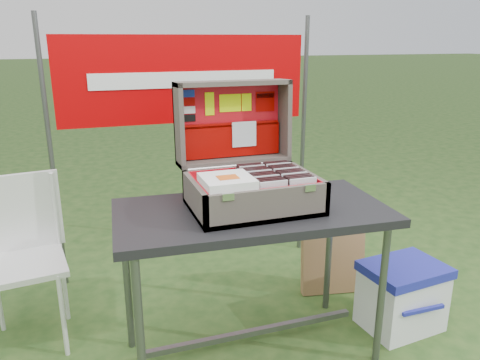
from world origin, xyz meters
name	(u,v)px	position (x,y,z in m)	size (l,w,h in m)	color
ground	(241,358)	(0.00, 0.00, 0.00)	(80.00, 80.00, 0.00)	#244719
table	(251,284)	(0.06, 0.02, 0.40)	(1.27, 0.63, 0.79)	black
table_top	(252,213)	(0.06, 0.02, 0.77)	(1.27, 0.63, 0.04)	black
table_leg_fl	(140,342)	(-0.51, -0.23, 0.38)	(0.04, 0.04, 0.75)	#59595B
table_leg_fr	(382,294)	(0.63, -0.23, 0.38)	(0.04, 0.04, 0.75)	#59595B
table_leg_bl	(127,282)	(-0.51, 0.28, 0.38)	(0.04, 0.04, 0.75)	#59595B
table_leg_br	(329,250)	(0.63, 0.28, 0.38)	(0.04, 0.04, 0.75)	#59595B
table_brace	(251,332)	(0.06, 0.02, 0.12)	(1.12, 0.03, 0.03)	#59595B
suitcase	(249,147)	(0.06, 0.08, 1.07)	(0.58, 0.57, 0.56)	#63574C
suitcase_base_bottom	(253,206)	(0.06, 0.02, 0.80)	(0.58, 0.41, 0.02)	#63574C
suitcase_base_wall_front	(269,206)	(0.06, -0.17, 0.87)	(0.58, 0.02, 0.15)	#63574C
suitcase_base_wall_back	(240,181)	(0.06, 0.22, 0.87)	(0.58, 0.02, 0.15)	#63574C
suitcase_base_wall_left	(195,199)	(-0.21, 0.02, 0.87)	(0.02, 0.41, 0.15)	#63574C
suitcase_base_wall_right	(307,187)	(0.34, 0.02, 0.87)	(0.02, 0.41, 0.15)	#63574C
suitcase_liner_floor	(253,203)	(0.06, 0.02, 0.82)	(0.53, 0.37, 0.01)	red
suitcase_latch_left	(228,197)	(-0.12, -0.18, 0.93)	(0.05, 0.01, 0.03)	silver
suitcase_latch_right	(310,188)	(0.25, -0.18, 0.93)	(0.05, 0.01, 0.03)	silver
suitcase_hinge	(239,166)	(0.06, 0.23, 0.94)	(0.02, 0.02, 0.52)	silver
suitcase_lid_back	(229,121)	(0.06, 0.38, 1.14)	(0.58, 0.41, 0.02)	#63574C
suitcase_lid_rim_far	(233,83)	(0.06, 0.32, 1.34)	(0.58, 0.02, 0.15)	#63574C
suitcase_lid_rim_near	(234,160)	(0.06, 0.31, 0.95)	(0.58, 0.02, 0.15)	#63574C
suitcase_lid_rim_left	(179,126)	(-0.21, 0.31, 1.15)	(0.02, 0.41, 0.15)	#63574C
suitcase_lid_rim_right	(284,120)	(0.34, 0.31, 1.15)	(0.02, 0.41, 0.15)	#63574C
suitcase_lid_liner	(230,121)	(0.06, 0.37, 1.15)	(0.53, 0.36, 0.01)	red
suitcase_liner_wall_front	(268,203)	(0.06, -0.16, 0.88)	(0.53, 0.01, 0.13)	red
suitcase_liner_wall_back	(240,180)	(0.06, 0.20, 0.88)	(0.53, 0.01, 0.13)	red
suitcase_liner_wall_left	(198,196)	(-0.20, 0.02, 0.88)	(0.01, 0.37, 0.13)	red
suitcase_liner_wall_right	(304,185)	(0.33, 0.02, 0.88)	(0.01, 0.37, 0.13)	red
suitcase_lid_pocket	(232,140)	(0.06, 0.34, 1.05)	(0.51, 0.16, 0.03)	#900501
suitcase_pocket_edge	(232,124)	(0.06, 0.34, 1.13)	(0.50, 0.02, 0.02)	#900501
suitcase_pocket_cd	(244,134)	(0.13, 0.33, 1.08)	(0.13, 0.13, 0.01)	silver
lid_sticker_cc_a	(189,93)	(-0.15, 0.37, 1.29)	(0.06, 0.03, 0.00)	#1933B2
lid_sticker_cc_b	(189,102)	(-0.15, 0.36, 1.25)	(0.06, 0.03, 0.00)	#A70400
lid_sticker_cc_c	(190,110)	(-0.15, 0.36, 1.21)	(0.06, 0.03, 0.00)	white
lid_sticker_cc_d	(190,118)	(-0.15, 0.36, 1.17)	(0.06, 0.03, 0.00)	black
lid_card_neon_tall	(210,104)	(-0.04, 0.36, 1.24)	(0.05, 0.11, 0.00)	#D0F407
lid_card_neon_main	(230,103)	(0.06, 0.36, 1.24)	(0.11, 0.09, 0.00)	#D0F407
lid_card_neon_small	(247,102)	(0.15, 0.36, 1.24)	(0.05, 0.09, 0.00)	#D0F407
lid_sticker_band	(265,101)	(0.25, 0.36, 1.24)	(0.10, 0.10, 0.00)	#A70400
lid_sticker_band_bar	(265,96)	(0.25, 0.36, 1.27)	(0.09, 0.02, 0.00)	black
cd_left_0	(274,197)	(0.10, -0.13, 0.89)	(0.13, 0.01, 0.15)	silver
cd_left_1	(272,196)	(0.10, -0.11, 0.89)	(0.13, 0.01, 0.15)	black
cd_left_2	(270,194)	(0.10, -0.09, 0.89)	(0.13, 0.01, 0.15)	black
cd_left_3	(268,193)	(0.10, -0.07, 0.89)	(0.13, 0.01, 0.15)	black
cd_left_4	(266,191)	(0.10, -0.04, 0.89)	(0.13, 0.01, 0.15)	silver
cd_left_5	(264,190)	(0.10, -0.02, 0.89)	(0.13, 0.01, 0.15)	black
cd_left_6	(262,188)	(0.10, 0.00, 0.89)	(0.13, 0.01, 0.15)	black
cd_left_7	(260,187)	(0.10, 0.02, 0.89)	(0.13, 0.01, 0.15)	black
cd_left_8	(259,185)	(0.10, 0.05, 0.89)	(0.13, 0.01, 0.15)	silver
cd_left_9	(257,184)	(0.10, 0.07, 0.89)	(0.13, 0.01, 0.15)	black
cd_left_10	(255,183)	(0.10, 0.09, 0.89)	(0.13, 0.01, 0.15)	black
cd_left_11	(254,181)	(0.10, 0.11, 0.89)	(0.13, 0.01, 0.15)	black
cd_left_12	(252,180)	(0.10, 0.14, 0.89)	(0.13, 0.01, 0.15)	silver
cd_left_13	(250,179)	(0.10, 0.16, 0.89)	(0.13, 0.01, 0.15)	black
cd_left_14	(249,178)	(0.10, 0.18, 0.89)	(0.13, 0.01, 0.15)	black
cd_right_0	(303,194)	(0.24, -0.13, 0.89)	(0.13, 0.01, 0.15)	silver
cd_right_1	(300,193)	(0.24, -0.11, 0.89)	(0.13, 0.01, 0.15)	black
cd_right_2	(298,191)	(0.24, -0.09, 0.89)	(0.13, 0.01, 0.15)	black
cd_right_3	(296,190)	(0.24, -0.07, 0.89)	(0.13, 0.01, 0.15)	black
cd_right_4	(294,188)	(0.24, -0.04, 0.89)	(0.13, 0.01, 0.15)	silver
cd_right_5	(292,187)	(0.24, -0.02, 0.89)	(0.13, 0.01, 0.15)	black
cd_right_6	(290,185)	(0.24, 0.00, 0.89)	(0.13, 0.01, 0.15)	black
cd_right_7	(288,184)	(0.24, 0.02, 0.89)	(0.13, 0.01, 0.15)	black
cd_right_8	(286,183)	(0.24, 0.05, 0.89)	(0.13, 0.01, 0.15)	silver
cd_right_9	(284,181)	(0.24, 0.07, 0.89)	(0.13, 0.01, 0.15)	black
cd_right_10	(282,180)	(0.24, 0.09, 0.89)	(0.13, 0.01, 0.15)	black
cd_right_11	(280,179)	(0.24, 0.11, 0.89)	(0.13, 0.01, 0.15)	black
cd_right_12	(278,178)	(0.24, 0.14, 0.89)	(0.13, 0.01, 0.15)	silver
cd_right_13	(276,176)	(0.24, 0.16, 0.89)	(0.13, 0.01, 0.15)	black
cd_right_14	(275,175)	(0.24, 0.18, 0.89)	(0.13, 0.01, 0.15)	black
songbook_0	(227,184)	(-0.08, -0.05, 0.95)	(0.22, 0.22, 0.01)	white
songbook_1	(227,183)	(-0.08, -0.05, 0.95)	(0.22, 0.22, 0.01)	white
songbook_2	(227,182)	(-0.08, -0.05, 0.96)	(0.22, 0.22, 0.01)	white
songbook_3	(227,181)	(-0.08, -0.05, 0.96)	(0.22, 0.22, 0.01)	white
songbook_4	(227,180)	(-0.08, -0.05, 0.97)	(0.22, 0.22, 0.01)	white
songbook_5	(227,179)	(-0.08, -0.05, 0.97)	(0.22, 0.22, 0.01)	white
songbook_6	(227,177)	(-0.08, -0.05, 0.98)	(0.22, 0.22, 0.01)	white
songbook_graphic	(228,177)	(-0.08, -0.06, 0.98)	(0.09, 0.07, 0.00)	#D85919
cooler	(402,296)	(0.93, -0.02, 0.19)	(0.43, 0.32, 0.38)	white
cooler_body	(401,300)	(0.93, -0.02, 0.16)	(0.41, 0.30, 0.32)	white
cooler_lid	(405,269)	(0.93, -0.02, 0.35)	(0.43, 0.32, 0.05)	#20259D
cooler_handle	(423,310)	(0.93, -0.20, 0.20)	(0.25, 0.02, 0.02)	#20259D
chair	(23,267)	(-1.00, 0.48, 0.44)	(0.40, 0.44, 0.88)	silver
chair_seat	(23,265)	(-1.00, 0.48, 0.45)	(0.40, 0.40, 0.03)	silver
chair_backrest	(21,212)	(-1.00, 0.67, 0.67)	(0.40, 0.03, 0.42)	silver
chair_leg_fr	(63,316)	(-0.83, 0.31, 0.22)	(0.02, 0.02, 0.45)	silver
chair_leg_br	(64,284)	(-0.83, 0.65, 0.22)	(0.02, 0.02, 0.45)	silver
chair_upright_right	(56,210)	(-0.83, 0.67, 0.66)	(0.02, 0.02, 0.42)	silver
cardboard_box	(333,261)	(0.76, 0.44, 0.21)	(0.40, 0.06, 0.42)	#9E683E
banner_post_left	(51,158)	(-0.85, 1.10, 0.85)	(0.03, 0.03, 1.70)	#59595B
banner_post_right	(303,140)	(0.85, 1.10, 0.85)	(0.03, 0.03, 1.70)	#59595B
banner	(186,79)	(0.00, 1.09, 1.30)	(1.60, 0.01, 0.55)	#A90002
banner_text	(186,80)	(0.00, 1.08, 1.30)	(1.20, 0.00, 0.10)	white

